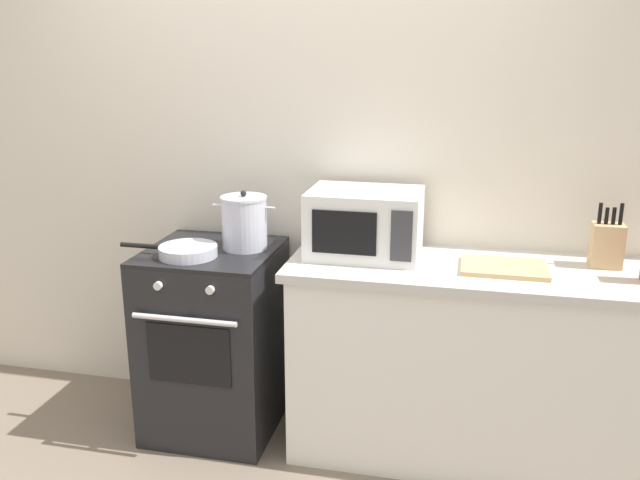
% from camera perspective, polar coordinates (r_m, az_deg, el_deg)
% --- Properties ---
extents(back_wall, '(4.40, 0.10, 2.50)m').
position_cam_1_polar(back_wall, '(3.29, 3.53, 5.81)').
color(back_wall, silver).
rests_on(back_wall, ground_plane).
extents(lower_cabinet_right, '(1.64, 0.56, 0.88)m').
position_cam_1_polar(lower_cabinet_right, '(3.17, 13.15, -10.50)').
color(lower_cabinet_right, white).
rests_on(lower_cabinet_right, ground_plane).
extents(countertop_right, '(1.70, 0.60, 0.04)m').
position_cam_1_polar(countertop_right, '(2.99, 13.70, -2.59)').
color(countertop_right, beige).
rests_on(countertop_right, lower_cabinet_right).
extents(stove, '(0.60, 0.64, 0.92)m').
position_cam_1_polar(stove, '(3.35, -8.94, -8.34)').
color(stove, black).
rests_on(stove, ground_plane).
extents(stock_pot, '(0.30, 0.22, 0.28)m').
position_cam_1_polar(stock_pot, '(3.15, -6.44, 1.50)').
color(stock_pot, silver).
rests_on(stock_pot, stove).
extents(frying_pan, '(0.46, 0.26, 0.05)m').
position_cam_1_polar(frying_pan, '(3.10, -11.23, -0.92)').
color(frying_pan, silver).
rests_on(frying_pan, stove).
extents(microwave, '(0.50, 0.37, 0.30)m').
position_cam_1_polar(microwave, '(3.03, 3.82, 1.45)').
color(microwave, white).
rests_on(microwave, countertop_right).
extents(cutting_board, '(0.36, 0.26, 0.02)m').
position_cam_1_polar(cutting_board, '(2.97, 15.36, -2.26)').
color(cutting_board, tan).
rests_on(cutting_board, countertop_right).
extents(knife_block, '(0.13, 0.10, 0.28)m').
position_cam_1_polar(knife_block, '(3.13, 23.15, -0.36)').
color(knife_block, tan).
rests_on(knife_block, countertop_right).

